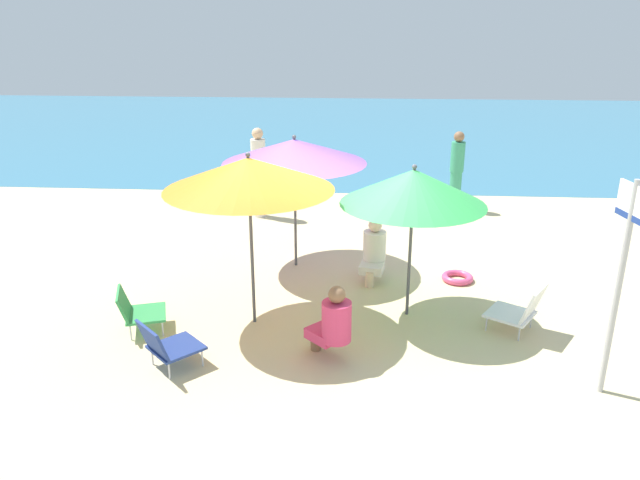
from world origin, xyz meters
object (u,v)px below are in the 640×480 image
person_d (333,322)px  warning_sign (623,261)px  umbrella_purple (294,151)px  person_a (457,170)px  beach_chair_b (137,310)px  umbrella_green (413,187)px  beach_chair_a (167,345)px  person_b (374,250)px  beach_chair_c (521,309)px  person_c (259,172)px  umbrella_orange (249,174)px  swim_ring (457,278)px

person_d → warning_sign: (2.74, -0.42, 0.97)m
umbrella_purple → person_d: umbrella_purple is taller
person_a → warning_sign: warning_sign is taller
person_d → beach_chair_b: bearing=32.6°
umbrella_green → person_a: umbrella_green is taller
umbrella_purple → beach_chair_a: 3.53m
beach_chair_a → warning_sign: bearing=-46.4°
person_b → person_a: bearing=165.5°
beach_chair_a → beach_chair_b: bearing=82.0°
person_d → person_b: bearing=-57.5°
beach_chair_a → warning_sign: warning_sign is taller
umbrella_green → person_a: (1.21, 4.62, -0.89)m
beach_chair_a → beach_chair_c: bearing=-29.6°
person_c → person_a: bearing=164.6°
person_a → person_d: 6.16m
beach_chair_a → warning_sign: size_ratio=0.34×
person_b → person_d: (-0.47, -2.27, 0.02)m
umbrella_orange → person_d: size_ratio=2.37×
umbrella_purple → beach_chair_b: 3.15m
beach_chair_b → swim_ring: 4.44m
beach_chair_a → person_d: person_d is taller
umbrella_orange → beach_chair_a: (-0.74, -1.15, -1.60)m
umbrella_green → umbrella_purple: umbrella_purple is taller
umbrella_green → warning_sign: size_ratio=0.88×
umbrella_orange → person_a: (3.12, 4.95, -1.10)m
beach_chair_c → person_a: 5.03m
person_a → person_d: size_ratio=1.70×
beach_chair_b → person_a: (4.47, 5.30, 0.50)m
beach_chair_c → person_c: 5.79m
umbrella_green → person_d: size_ratio=2.16×
beach_chair_a → person_d: 1.79m
person_a → umbrella_purple: bearing=50.0°
beach_chair_a → swim_ring: (3.44, 2.60, -0.25)m
umbrella_green → person_c: (-2.52, 3.91, -0.81)m
beach_chair_a → swim_ring: beach_chair_a is taller
beach_chair_c → beach_chair_a: bearing=48.5°
warning_sign → swim_ring: size_ratio=4.90×
umbrella_orange → beach_chair_b: size_ratio=3.21×
umbrella_purple → person_c: 2.70m
person_a → person_b: bearing=67.5°
umbrella_orange → person_d: 1.95m
umbrella_orange → person_a: umbrella_orange is taller
umbrella_orange → person_c: 4.41m
umbrella_green → umbrella_orange: size_ratio=0.91×
beach_chair_b → swim_ring: bearing=6.1°
umbrella_orange → beach_chair_c: umbrella_orange is taller
beach_chair_b → person_c: size_ratio=0.40×
beach_chair_c → person_a: person_a is taller
beach_chair_c → warning_sign: (0.55, -1.20, 1.13)m
person_a → umbrella_orange: bearing=60.1°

